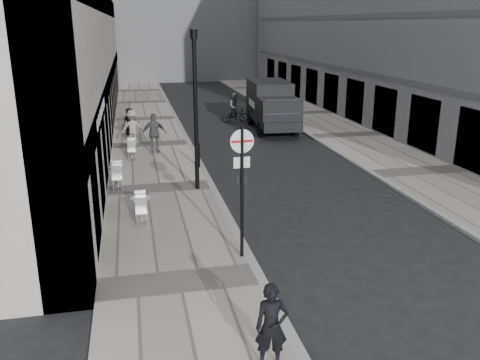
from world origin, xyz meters
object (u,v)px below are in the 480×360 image
(walking_man, at_px, (272,326))
(panel_van, at_px, (272,103))
(sign_post, at_px, (242,175))
(lamppost, at_px, (195,104))
(cyclist, at_px, (235,111))

(walking_man, bearing_deg, panel_van, 83.17)
(sign_post, bearing_deg, lamppost, 91.31)
(lamppost, xyz_separation_m, cyclist, (4.28, 13.73, -2.65))
(lamppost, distance_m, cyclist, 14.63)
(lamppost, height_order, panel_van, lamppost)
(panel_van, bearing_deg, sign_post, -103.95)
(walking_man, height_order, lamppost, lamppost)
(walking_man, distance_m, cyclist, 24.92)
(cyclist, bearing_deg, walking_man, -101.40)
(lamppost, height_order, cyclist, lamppost)
(walking_man, xyz_separation_m, lamppost, (0.06, 10.80, 2.44))
(panel_van, distance_m, cyclist, 3.37)
(sign_post, bearing_deg, panel_van, 69.58)
(lamppost, bearing_deg, sign_post, -86.28)
(walking_man, distance_m, sign_post, 4.90)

